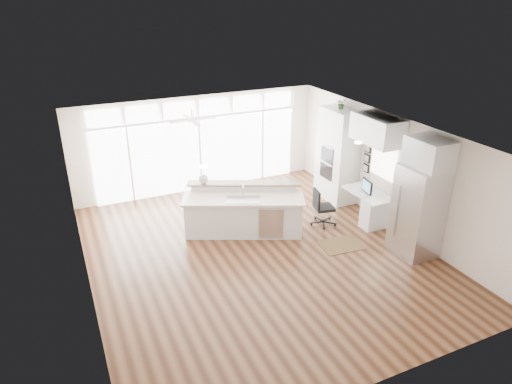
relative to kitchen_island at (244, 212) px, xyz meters
name	(u,v)px	position (x,y,z in m)	size (l,w,h in m)	color
floor	(258,254)	(-0.08, -0.99, -0.57)	(7.00, 8.00, 0.02)	#3B2012
ceiling	(259,135)	(-0.08, -0.99, 2.14)	(7.00, 8.00, 0.02)	silver
wall_back	(199,143)	(-0.08, 3.01, 0.79)	(7.00, 0.04, 2.70)	silver
wall_front	(383,310)	(-0.08, -4.99, 0.79)	(7.00, 0.04, 2.70)	silver
wall_left	(81,232)	(-3.58, -0.99, 0.79)	(0.04, 8.00, 2.70)	silver
wall_right	(392,172)	(3.42, -0.99, 0.79)	(0.04, 8.00, 2.70)	silver
glass_wall	(200,154)	(-0.08, 2.95, 0.49)	(5.80, 0.06, 2.08)	white
transom_row	(197,108)	(-0.08, 2.95, 1.82)	(5.90, 0.06, 0.40)	white
desk_window	(384,160)	(3.38, -0.69, 0.99)	(0.04, 0.85, 0.85)	white
ceiling_fan	(192,116)	(-0.58, 1.81, 1.92)	(1.16, 1.16, 0.32)	white
recessed_lights	(254,134)	(-0.08, -0.79, 2.12)	(3.40, 3.00, 0.02)	#EBE4C8
oven_cabinet	(337,155)	(3.09, 0.81, 0.69)	(0.64, 1.20, 2.50)	silver
desk_nook	(368,207)	(3.05, -0.69, -0.18)	(0.72, 1.30, 0.76)	silver
upper_cabinets	(377,130)	(3.09, -0.69, 1.79)	(0.64, 1.30, 0.64)	silver
refrigerator	(418,211)	(3.03, -2.34, 0.44)	(0.76, 0.90, 2.00)	silver
fridge_cabinet	(429,153)	(3.09, -2.34, 1.74)	(0.64, 0.90, 0.60)	silver
framed_photos	(367,158)	(3.38, -0.07, 0.84)	(0.06, 0.22, 0.80)	black
kitchen_island	(244,212)	(0.00, 0.00, 0.00)	(2.80, 1.06, 1.11)	silver
rug	(341,245)	(1.78, -1.46, -0.55)	(0.94, 0.68, 0.01)	#352311
office_chair	(324,207)	(1.95, -0.42, -0.09)	(0.48, 0.45, 0.93)	black
fishbowl	(203,179)	(-0.70, 0.76, 0.67)	(0.23, 0.23, 0.23)	silver
monitor	(367,186)	(2.97, -0.69, 0.39)	(0.07, 0.44, 0.37)	black
keyboard	(361,194)	(2.80, -0.69, 0.21)	(0.13, 0.34, 0.02)	silver
potted_plant	(341,105)	(3.09, 0.81, 2.05)	(0.26, 0.28, 0.22)	#2E5223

